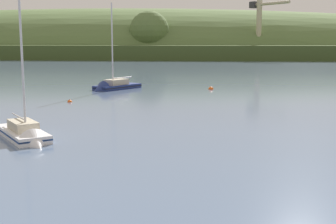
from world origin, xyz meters
name	(u,v)px	position (x,y,z in m)	size (l,w,h in m)	color
far_shoreline_hill	(111,55)	(-43.63, 219.99, 0.33)	(560.71, 126.92, 44.34)	#3C4E24
dockside_crane	(260,29)	(21.55, 180.25, 11.34)	(13.04, 15.84, 22.20)	#4C4C51
sailboat_midwater_white	(112,88)	(-14.95, 66.03, 0.17)	(6.81, 8.20, 13.26)	navy
sailboat_far_left	(26,138)	(-15.02, 33.55, 0.14)	(5.99, 7.05, 11.94)	white
mooring_buoy_foreground	(211,89)	(-1.11, 67.14, 0.00)	(0.71, 0.71, 0.79)	#EA5B19
mooring_buoy_off_fishing_boat	(70,102)	(-17.33, 52.73, 0.00)	(0.51, 0.51, 0.59)	#EA5B19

